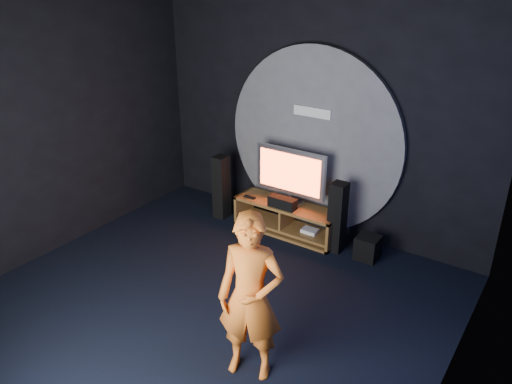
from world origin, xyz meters
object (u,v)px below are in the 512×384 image
tv (290,174)px  tower_speaker_left (221,187)px  subwoofer (368,248)px  media_console (287,221)px  tower_speaker_right (337,218)px  player (251,298)px

tv → tower_speaker_left: (-1.08, -0.18, -0.40)m
subwoofer → tv: bearing=177.0°
subwoofer → media_console: bearing=-179.9°
tower_speaker_right → player: player is taller
media_console → tower_speaker_right: tower_speaker_right is taller
media_console → tv: 0.69m
media_console → tower_speaker_right: bearing=-2.8°
media_console → subwoofer: 1.22m
tower_speaker_left → subwoofer: (2.31, 0.11, -0.33)m
tower_speaker_right → subwoofer: tower_speaker_right is taller
tower_speaker_right → subwoofer: bearing=5.4°
media_console → player: (1.10, -2.49, 0.62)m
media_console → tower_speaker_left: size_ratio=1.57×
media_console → tower_speaker_left: bearing=-174.3°
tv → tower_speaker_left: 1.16m
player → tower_speaker_left: bearing=113.2°
tower_speaker_left → subwoofer: bearing=2.8°
tower_speaker_right → subwoofer: (0.44, 0.04, -0.33)m
tower_speaker_left → player: bearing=-47.4°
tv → tower_speaker_left: bearing=-170.7°
tower_speaker_right → tv: bearing=172.4°
subwoofer → player: player is taller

